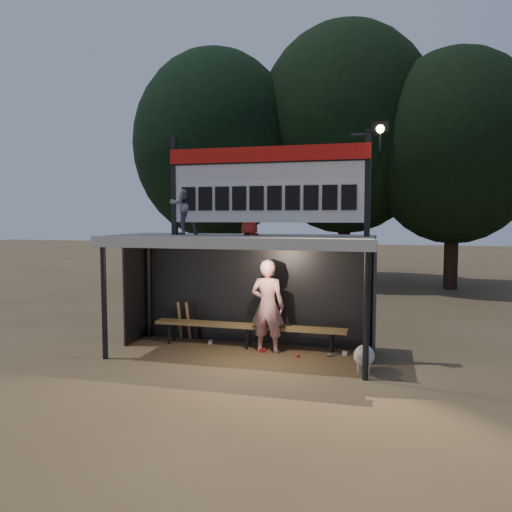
# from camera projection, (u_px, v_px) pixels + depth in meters

# --- Properties ---
(ground) EXTENTS (80.00, 80.00, 0.00)m
(ground) POSITION_uv_depth(u_px,v_px,m) (241.00, 355.00, 9.67)
(ground) COLOR brown
(ground) RESTS_ON ground
(player) EXTENTS (0.69, 0.47, 1.85)m
(player) POSITION_uv_depth(u_px,v_px,m) (268.00, 306.00, 9.79)
(player) COLOR white
(player) RESTS_ON ground
(child_a) EXTENTS (0.73, 0.69, 1.19)m
(child_a) POSITION_uv_depth(u_px,v_px,m) (184.00, 205.00, 9.82)
(child_a) COLOR slate
(child_a) RESTS_ON dugout_shelter
(child_b) EXTENTS (0.55, 0.49, 0.95)m
(child_b) POSITION_uv_depth(u_px,v_px,m) (250.00, 211.00, 9.54)
(child_b) COLOR #AD261A
(child_b) RESTS_ON dugout_shelter
(dugout_shelter) EXTENTS (5.10, 2.08, 2.32)m
(dugout_shelter) POSITION_uv_depth(u_px,v_px,m) (244.00, 259.00, 9.76)
(dugout_shelter) COLOR #3F3F41
(dugout_shelter) RESTS_ON ground
(scoreboard_assembly) EXTENTS (4.10, 0.27, 1.99)m
(scoreboard_assembly) POSITION_uv_depth(u_px,v_px,m) (269.00, 182.00, 9.26)
(scoreboard_assembly) COLOR black
(scoreboard_assembly) RESTS_ON dugout_shelter
(bench) EXTENTS (4.00, 0.35, 0.48)m
(bench) POSITION_uv_depth(u_px,v_px,m) (248.00, 327.00, 10.16)
(bench) COLOR olive
(bench) RESTS_ON ground
(tree_left) EXTENTS (6.46, 6.46, 9.27)m
(tree_left) POSITION_uv_depth(u_px,v_px,m) (216.00, 145.00, 19.89)
(tree_left) COLOR black
(tree_left) RESTS_ON ground
(tree_mid) EXTENTS (7.22, 7.22, 10.36)m
(tree_mid) POSITION_uv_depth(u_px,v_px,m) (346.00, 130.00, 20.01)
(tree_mid) COLOR black
(tree_mid) RESTS_ON ground
(tree_right) EXTENTS (6.08, 6.08, 8.72)m
(tree_right) POSITION_uv_depth(u_px,v_px,m) (454.00, 147.00, 18.11)
(tree_right) COLOR black
(tree_right) RESTS_ON ground
(dog) EXTENTS (0.36, 0.81, 0.49)m
(dog) POSITION_uv_depth(u_px,v_px,m) (364.00, 356.00, 8.60)
(dog) COLOR white
(dog) RESTS_ON ground
(bats) EXTENTS (0.48, 0.33, 0.84)m
(bats) POSITION_uv_depth(u_px,v_px,m) (188.00, 321.00, 10.79)
(bats) COLOR olive
(bats) RESTS_ON ground
(litter) EXTENTS (2.92, 0.64, 0.08)m
(litter) POSITION_uv_depth(u_px,v_px,m) (287.00, 351.00, 9.82)
(litter) COLOR red
(litter) RESTS_ON ground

